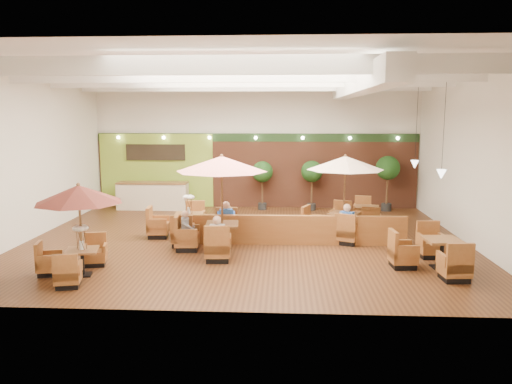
# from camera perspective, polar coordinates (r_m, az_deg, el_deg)

# --- Properties ---
(room) EXTENTS (14.04, 14.00, 5.52)m
(room) POSITION_cam_1_polar(r_m,az_deg,el_deg) (16.96, -0.04, 7.50)
(room) COLOR #381E0F
(room) RESTS_ON ground
(service_counter) EXTENTS (3.00, 0.75, 1.18)m
(service_counter) POSITION_cam_1_polar(r_m,az_deg,el_deg) (21.83, -11.72, -0.43)
(service_counter) COLOR beige
(service_counter) RESTS_ON ground
(booth_divider) EXTENTS (6.66, 0.30, 0.92)m
(booth_divider) POSITION_cam_1_polar(r_m,az_deg,el_deg) (15.66, 4.96, -4.34)
(booth_divider) COLOR brown
(booth_divider) RESTS_ON ground
(table_0) EXTENTS (2.29, 2.40, 2.37)m
(table_0) POSITION_cam_1_polar(r_m,az_deg,el_deg) (13.11, -19.72, -1.90)
(table_0) COLOR brown
(table_0) RESTS_ON ground
(table_1) EXTENTS (2.77, 2.86, 2.89)m
(table_1) POSITION_cam_1_polar(r_m,az_deg,el_deg) (14.62, -4.23, 1.11)
(table_1) COLOR brown
(table_1) RESTS_ON ground
(table_2) EXTENTS (2.70, 2.87, 2.74)m
(table_2) POSITION_cam_1_polar(r_m,az_deg,el_deg) (16.63, 9.87, 1.60)
(table_2) COLOR brown
(table_2) RESTS_ON ground
(table_3) EXTENTS (2.78, 2.78, 1.59)m
(table_3) POSITION_cam_1_polar(r_m,az_deg,el_deg) (16.55, -7.66, -3.75)
(table_3) COLOR brown
(table_3) RESTS_ON ground
(table_4) EXTENTS (1.85, 2.73, 1.01)m
(table_4) POSITION_cam_1_polar(r_m,az_deg,el_deg) (14.04, 19.31, -6.72)
(table_4) COLOR brown
(table_4) RESTS_ON ground
(table_5) EXTENTS (1.00, 2.62, 0.94)m
(table_5) POSITION_cam_1_polar(r_m,az_deg,el_deg) (18.54, 12.49, -2.78)
(table_5) COLOR brown
(table_5) RESTS_ON ground
(topiary_0) EXTENTS (0.90, 0.90, 2.08)m
(topiary_0) POSITION_cam_1_polar(r_m,az_deg,el_deg) (21.18, 0.73, 2.11)
(topiary_0) COLOR black
(topiary_0) RESTS_ON ground
(topiary_1) EXTENTS (0.91, 0.91, 2.12)m
(topiary_1) POSITION_cam_1_polar(r_m,az_deg,el_deg) (21.19, 6.40, 2.13)
(topiary_1) COLOR black
(topiary_1) RESTS_ON ground
(topiary_2) EXTENTS (1.00, 1.00, 2.33)m
(topiary_2) POSITION_cam_1_polar(r_m,az_deg,el_deg) (21.58, 14.82, 2.43)
(topiary_2) COLOR black
(topiary_2) RESTS_ON ground
(diner_0) EXTENTS (0.42, 0.34, 0.83)m
(diner_0) POSITION_cam_1_polar(r_m,az_deg,el_deg) (13.82, -4.42, -4.80)
(diner_0) COLOR silver
(diner_0) RESTS_ON ground
(diner_1) EXTENTS (0.45, 0.39, 0.84)m
(diner_1) POSITION_cam_1_polar(r_m,az_deg,el_deg) (15.87, -3.41, -2.99)
(diner_1) COLOR blue
(diner_1) RESTS_ON ground
(diner_2) EXTENTS (0.34, 0.39, 0.75)m
(diner_2) POSITION_cam_1_polar(r_m,az_deg,el_deg) (15.01, -7.91, -3.88)
(diner_2) COLOR gray
(diner_2) RESTS_ON ground
(diner_3) EXTENTS (0.47, 0.46, 0.83)m
(diner_3) POSITION_cam_1_polar(r_m,az_deg,el_deg) (15.85, 10.43, -3.17)
(diner_3) COLOR blue
(diner_3) RESTS_ON ground
(diner_4) EXTENTS (0.45, 0.44, 0.80)m
(diner_4) POSITION_cam_1_polar(r_m,az_deg,el_deg) (15.85, 10.42, -3.21)
(diner_4) COLOR silver
(diner_4) RESTS_ON ground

